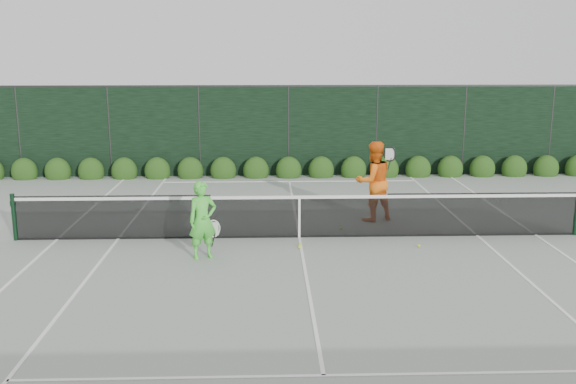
{
  "coord_description": "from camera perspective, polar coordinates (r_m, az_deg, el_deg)",
  "views": [
    {
      "loc": [
        -0.72,
        -14.08,
        4.18
      ],
      "look_at": [
        -0.25,
        0.3,
        1.0
      ],
      "focal_mm": 40.0,
      "sensor_mm": 36.0,
      "label": 1
    }
  ],
  "objects": [
    {
      "name": "tennis_net",
      "position": [
        14.56,
        0.92,
        -2.05
      ],
      "size": [
        12.9,
        0.1,
        1.07
      ],
      "color": "black",
      "rests_on": "ground"
    },
    {
      "name": "windscreen_fence",
      "position": [
        11.7,
        1.7,
        -0.71
      ],
      "size": [
        32.0,
        21.07,
        3.06
      ],
      "color": "black",
      "rests_on": "ground"
    },
    {
      "name": "tennis_balls",
      "position": [
        14.44,
        2.35,
        -4.23
      ],
      "size": [
        4.54,
        1.54,
        0.07
      ],
      "color": "#BED930",
      "rests_on": "ground"
    },
    {
      "name": "hedge_row",
      "position": [
        21.6,
        0.06,
        1.94
      ],
      "size": [
        31.66,
        0.65,
        0.94
      ],
      "color": "#193B10",
      "rests_on": "ground"
    },
    {
      "name": "player_man",
      "position": [
        16.08,
        7.6,
        0.96
      ],
      "size": [
        1.17,
        1.05,
        2.0
      ],
      "rotation": [
        0.0,
        0.0,
        3.49
      ],
      "color": "orange",
      "rests_on": "ground"
    },
    {
      "name": "ground",
      "position": [
        14.7,
        1.01,
        -4.05
      ],
      "size": [
        80.0,
        80.0,
        0.0
      ],
      "primitive_type": "plane",
      "color": "gray",
      "rests_on": "ground"
    },
    {
      "name": "court_lines",
      "position": [
        14.7,
        1.01,
        -4.03
      ],
      "size": [
        11.03,
        23.83,
        0.01
      ],
      "color": "white",
      "rests_on": "ground"
    },
    {
      "name": "player_woman",
      "position": [
        13.17,
        -7.59,
        -2.5
      ],
      "size": [
        0.69,
        0.59,
        1.61
      ],
      "rotation": [
        0.0,
        0.0,
        0.41
      ],
      "color": "#4ED93F",
      "rests_on": "ground"
    }
  ]
}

